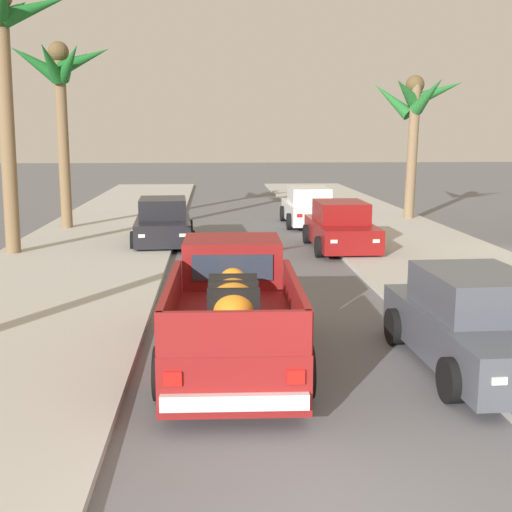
{
  "coord_description": "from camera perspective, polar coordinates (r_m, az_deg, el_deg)",
  "views": [
    {
      "loc": [
        -1.27,
        -5.67,
        3.66
      ],
      "look_at": [
        -0.38,
        7.63,
        1.2
      ],
      "focal_mm": 46.67,
      "sensor_mm": 36.0,
      "label": 1
    }
  ],
  "objects": [
    {
      "name": "palm_tree_left_back",
      "position": [
        28.73,
        13.49,
        12.29
      ],
      "size": [
        3.77,
        3.52,
        6.02
      ],
      "color": "#846B4C",
      "rests_on": "ground"
    },
    {
      "name": "car_left_mid",
      "position": [
        27.05,
        4.53,
        4.16
      ],
      "size": [
        2.04,
        4.27,
        1.54
      ],
      "color": "silver",
      "rests_on": "ground"
    },
    {
      "name": "car_right_near",
      "position": [
        21.39,
        7.29,
        2.45
      ],
      "size": [
        2.03,
        4.26,
        1.54
      ],
      "color": "maroon",
      "rests_on": "ground"
    },
    {
      "name": "curb_left",
      "position": [
        18.23,
        -12.15,
        -1.2
      ],
      "size": [
        0.16,
        60.0,
        0.1
      ],
      "primitive_type": "cube",
      "color": "silver",
      "rests_on": "ground"
    },
    {
      "name": "sidewalk_left",
      "position": [
        18.45,
        -15.96,
        -1.21
      ],
      "size": [
        5.28,
        60.0,
        0.12
      ],
      "primitive_type": "cube",
      "color": "#B2AFA8",
      "rests_on": "ground"
    },
    {
      "name": "curb_right",
      "position": [
        18.77,
        12.36,
        -0.88
      ],
      "size": [
        0.16,
        60.0,
        0.1
      ],
      "primitive_type": "cube",
      "color": "silver",
      "rests_on": "ground"
    },
    {
      "name": "palm_tree_right_back",
      "position": [
        26.39,
        -16.46,
        14.43
      ],
      "size": [
        3.82,
        3.46,
        6.99
      ],
      "color": "brown",
      "rests_on": "ground"
    },
    {
      "name": "car_left_near",
      "position": [
        11.07,
        18.33,
        -5.54
      ],
      "size": [
        2.12,
        4.3,
        1.54
      ],
      "color": "#474C56",
      "rests_on": "ground"
    },
    {
      "name": "palm_tree_left_fore",
      "position": [
        21.38,
        -20.79,
        16.66
      ],
      "size": [
        3.66,
        3.44,
        7.92
      ],
      "color": "brown",
      "rests_on": "ground"
    },
    {
      "name": "car_right_mid",
      "position": [
        22.5,
        -7.96,
        2.82
      ],
      "size": [
        2.2,
        4.33,
        1.54
      ],
      "color": "black",
      "rests_on": "ground"
    },
    {
      "name": "sidewalk_right",
      "position": [
        19.15,
        15.92,
        -0.79
      ],
      "size": [
        5.28,
        60.0,
        0.12
      ],
      "primitive_type": "cube",
      "color": "#B2AFA8",
      "rests_on": "ground"
    },
    {
      "name": "pickup_truck",
      "position": [
        10.77,
        -1.99,
        -4.87
      ],
      "size": [
        2.31,
        5.26,
        1.8
      ],
      "color": "maroon",
      "rests_on": "ground"
    }
  ]
}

